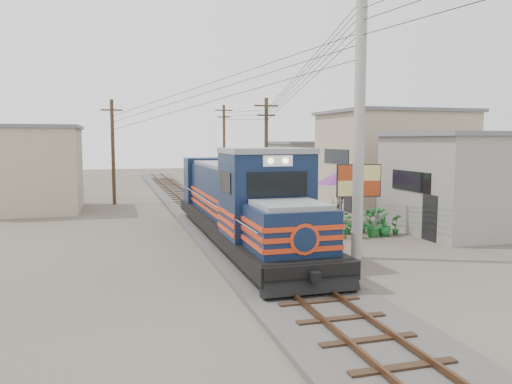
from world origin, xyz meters
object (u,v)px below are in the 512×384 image
object	(u,v)px
market_umbrella	(338,178)
vendor	(340,210)
locomotive	(240,203)
billboard	(359,183)

from	to	relation	value
market_umbrella	vendor	xyz separation A→B (m)	(-0.02, -0.36, -1.60)
locomotive	vendor	world-z (taller)	locomotive
locomotive	market_umbrella	bearing A→B (deg)	30.43
billboard	vendor	world-z (taller)	billboard
billboard	market_umbrella	world-z (taller)	billboard
locomotive	billboard	world-z (taller)	locomotive
locomotive	billboard	distance (m)	5.93
billboard	locomotive	bearing A→B (deg)	-162.19
locomotive	vendor	bearing A→B (deg)	27.91
vendor	market_umbrella	bearing A→B (deg)	-134.50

